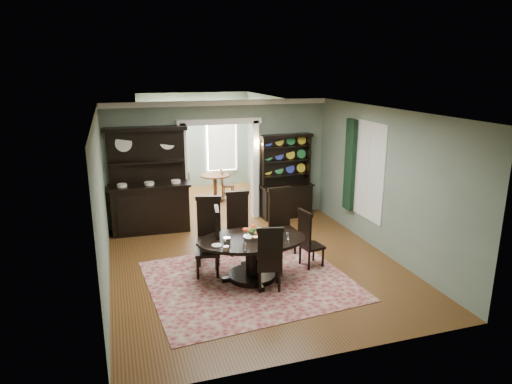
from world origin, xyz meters
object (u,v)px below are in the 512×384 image
Objects in this scene: dining_table at (252,251)px; welsh_dresser at (286,187)px; sideboard at (150,196)px; parlor_table at (215,184)px.

dining_table is 0.97× the size of welsh_dresser.
sideboard is 3.44m from welsh_dresser.
sideboard is 1.15× the size of welsh_dresser.
dining_table reaches higher than parlor_table.
welsh_dresser is at bearing -53.36° from parlor_table.
dining_table is at bearing -95.10° from parlor_table.
parlor_table is (-1.44, 1.93, -0.27)m from welsh_dresser.
dining_table is 2.47× the size of parlor_table.
dining_table is 3.75m from welsh_dresser.
welsh_dresser is 2.55× the size of parlor_table.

